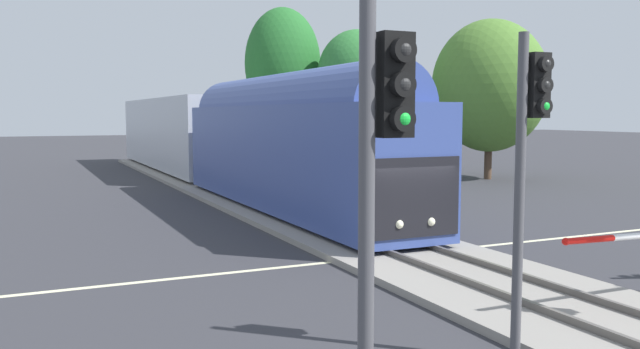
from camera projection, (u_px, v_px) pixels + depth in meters
name	position (u px, v px, depth m)	size (l,w,h in m)	color
ground_plane	(401.00, 255.00, 18.14)	(220.00, 220.00, 0.00)	#333338
road_centre_stripe	(401.00, 255.00, 18.14)	(44.00, 0.20, 0.01)	beige
railway_track	(401.00, 252.00, 18.13)	(4.40, 80.00, 0.32)	gray
commuter_train	(218.00, 135.00, 34.41)	(3.04, 41.03, 5.16)	#384C93
traffic_signal_median	(529.00, 143.00, 10.08)	(0.53, 0.38, 5.14)	#4C4C51
traffic_signal_far_side	(408.00, 129.00, 28.59)	(0.53, 0.38, 4.82)	#4C4C51
traffic_signal_near_left	(381.00, 173.00, 6.26)	(0.53, 0.38, 4.97)	#4C4C51
maple_right_background	(490.00, 86.00, 38.75)	(6.82, 6.82, 9.47)	#4C3828
elm_centre_background	(283.00, 64.00, 43.09)	(5.00, 5.00, 10.87)	#4C3828
oak_far_right	(356.00, 73.00, 40.81)	(4.85, 4.85, 9.14)	#4C3828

